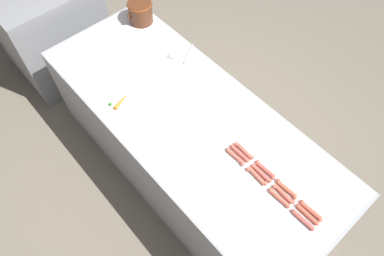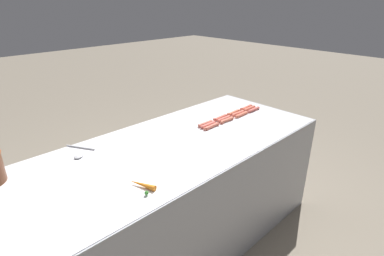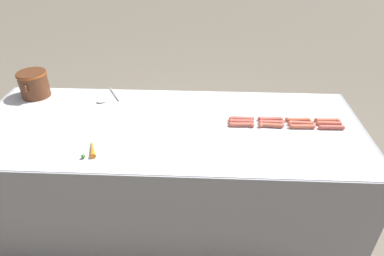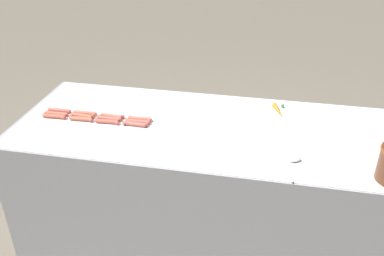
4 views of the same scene
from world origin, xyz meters
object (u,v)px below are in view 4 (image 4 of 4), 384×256
hot_dog_7 (138,122)px  serving_spoon (291,163)px  hot_dog_1 (85,113)px  hot_dog_6 (109,119)px  hot_dog_3 (140,119)px  hot_dog_0 (59,111)px  hot_dog_4 (57,114)px  carrot (278,110)px  hot_dog_5 (82,116)px  hot_dog_8 (54,116)px  hot_dog_2 (112,116)px  hot_dog_11 (135,124)px  hot_dog_10 (107,121)px  hot_dog_9 (81,119)px

hot_dog_7 → serving_spoon: bearing=74.0°
hot_dog_1 → hot_dog_6: 0.19m
hot_dog_3 → hot_dog_7: 0.04m
hot_dog_3 → hot_dog_7: (0.04, -0.00, 0.00)m
hot_dog_0 → serving_spoon: 1.54m
hot_dog_4 → carrot: (-0.33, 1.42, 0.00)m
hot_dog_5 → hot_dog_8: 0.18m
hot_dog_2 → hot_dog_4: size_ratio=1.00×
hot_dog_11 → hot_dog_4: bearing=-93.4°
serving_spoon → carrot: size_ratio=1.42×
hot_dog_1 → serving_spoon: (0.31, 1.32, -0.01)m
hot_dog_6 → hot_dog_10: 0.04m
hot_dog_5 → carrot: bearing=104.6°
hot_dog_11 → hot_dog_10: bearing=-89.4°
hot_dog_0 → hot_dog_9: size_ratio=1.00×
hot_dog_3 → hot_dog_9: (0.07, -0.37, 0.00)m
hot_dog_6 → hot_dog_10: same height
hot_dog_9 → hot_dog_11: size_ratio=1.00×
hot_dog_6 → serving_spoon: hot_dog_6 is taller
hot_dog_11 → hot_dog_2: bearing=-111.7°
hot_dog_2 → hot_dog_4: same height
hot_dog_0 → carrot: (-0.29, 1.43, 0.00)m
hot_dog_2 → hot_dog_9: bearing=-67.9°
hot_dog_10 → hot_dog_11: same height
hot_dog_4 → hot_dog_8: same height
hot_dog_3 → hot_dog_11: (0.07, -0.01, 0.00)m
hot_dog_4 → hot_dog_9: size_ratio=1.00×
serving_spoon → hot_dog_5: bearing=-101.7°
hot_dog_2 → hot_dog_10: (0.07, -0.01, 0.00)m
hot_dog_9 → carrot: bearing=106.5°
hot_dog_11 → serving_spoon: hot_dog_11 is taller
hot_dog_1 → carrot: size_ratio=0.94×
hot_dog_11 → hot_dog_0: bearing=-97.8°
hot_dog_3 → hot_dog_11: same height
hot_dog_6 → carrot: carrot is taller
hot_dog_3 → hot_dog_8: (0.08, -0.56, 0.00)m
hot_dog_2 → hot_dog_6: (0.04, -0.01, 0.00)m
hot_dog_6 → hot_dog_5: bearing=-90.6°
hot_dog_1 → hot_dog_10: 0.20m
hot_dog_1 → hot_dog_3: size_ratio=1.00×
hot_dog_5 → hot_dog_0: bearing=-101.6°
hot_dog_5 → hot_dog_2: bearing=100.1°
hot_dog_1 → hot_dog_6: (0.04, 0.18, 0.00)m
hot_dog_8 → serving_spoon: (0.23, 1.50, -0.01)m
hot_dog_6 → hot_dog_10: size_ratio=1.00×
hot_dog_7 → hot_dog_10: same height
hot_dog_0 → carrot: bearing=101.4°
serving_spoon → hot_dog_6: bearing=-103.5°
hot_dog_9 → carrot: (-0.37, 1.24, 0.00)m
hot_dog_4 → serving_spoon: size_ratio=0.66×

